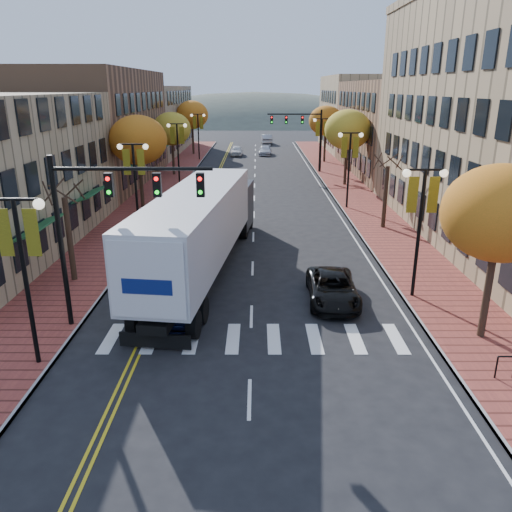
{
  "coord_description": "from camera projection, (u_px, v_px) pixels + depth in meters",
  "views": [
    {
      "loc": [
        0.23,
        -15.5,
        9.38
      ],
      "look_at": [
        0.2,
        5.62,
        2.2
      ],
      "focal_mm": 35.0,
      "sensor_mm": 36.0,
      "label": 1
    }
  ],
  "objects": [
    {
      "name": "tree_right_d",
      "position": [
        326.0,
        121.0,
        63.31
      ],
      "size": [
        4.35,
        4.35,
        7.0
      ],
      "color": "#382619",
      "rests_on": "sidewalk_right"
    },
    {
      "name": "tree_right_b",
      "position": [
        385.0,
        197.0,
        33.99
      ],
      "size": [
        0.28,
        0.28,
        4.2
      ],
      "color": "#382619",
      "rests_on": "sidewalk_right"
    },
    {
      "name": "ground",
      "position": [
        250.0,
        365.0,
        17.69
      ],
      "size": [
        200.0,
        200.0,
        0.0
      ],
      "primitive_type": "plane",
      "color": "black",
      "rests_on": "ground"
    },
    {
      "name": "tree_right_c",
      "position": [
        348.0,
        130.0,
        48.11
      ],
      "size": [
        4.48,
        4.48,
        7.21
      ],
      "color": "#382619",
      "rests_on": "sidewalk_right"
    },
    {
      "name": "tree_right_a",
      "position": [
        500.0,
        213.0,
        17.94
      ],
      "size": [
        4.16,
        4.16,
        6.69
      ],
      "color": "#382619",
      "rests_on": "sidewalk_right"
    },
    {
      "name": "tree_left_d",
      "position": [
        192.0,
        115.0,
        70.82
      ],
      "size": [
        4.61,
        4.61,
        7.42
      ],
      "color": "#382619",
      "rests_on": "sidewalk_left"
    },
    {
      "name": "traffic_mast_far",
      "position": [
        304.0,
        129.0,
        55.86
      ],
      "size": [
        6.1,
        0.34,
        7.0
      ],
      "color": "black",
      "rests_on": "ground"
    },
    {
      "name": "building_left_far",
      "position": [
        141.0,
        120.0,
        73.95
      ],
      "size": [
        12.0,
        26.0,
        9.5
      ],
      "primitive_type": "cube",
      "color": "#9E8966",
      "rests_on": "ground"
    },
    {
      "name": "sidewalk_right",
      "position": [
        347.0,
        188.0,
        48.42
      ],
      "size": [
        4.0,
        85.0,
        0.15
      ],
      "primitive_type": "cube",
      "color": "brown",
      "rests_on": "ground"
    },
    {
      "name": "car_far_white",
      "position": [
        237.0,
        151.0,
        71.38
      ],
      "size": [
        1.66,
        4.1,
        1.39
      ],
      "primitive_type": "imported",
      "rotation": [
        0.0,
        0.0,
        0.0
      ],
      "color": "silver",
      "rests_on": "ground"
    },
    {
      "name": "car_far_oncoming",
      "position": [
        266.0,
        139.0,
        85.63
      ],
      "size": [
        2.08,
        5.12,
        1.65
      ],
      "primitive_type": "imported",
      "rotation": [
        0.0,
        0.0,
        3.21
      ],
      "color": "#9999A0",
      "rests_on": "ground"
    },
    {
      "name": "traffic_mast_near",
      "position": [
        107.0,
        210.0,
        18.95
      ],
      "size": [
        6.1,
        0.35,
        7.0
      ],
      "color": "black",
      "rests_on": "ground"
    },
    {
      "name": "building_right_mid",
      "position": [
        420.0,
        128.0,
        55.82
      ],
      "size": [
        15.0,
        24.0,
        10.0
      ],
      "primitive_type": "cube",
      "color": "brown",
      "rests_on": "ground"
    },
    {
      "name": "lamp_left_d",
      "position": [
        198.0,
        128.0,
        65.56
      ],
      "size": [
        1.96,
        0.36,
        6.05
      ],
      "color": "black",
      "rests_on": "ground"
    },
    {
      "name": "lamp_right_b",
      "position": [
        350.0,
        155.0,
        39.02
      ],
      "size": [
        1.96,
        0.36,
        6.05
      ],
      "color": "black",
      "rests_on": "ground"
    },
    {
      "name": "black_suv",
      "position": [
        333.0,
        288.0,
        22.77
      ],
      "size": [
        2.33,
        4.8,
        1.32
      ],
      "primitive_type": "imported",
      "rotation": [
        0.0,
        0.0,
        -0.03
      ],
      "color": "black",
      "rests_on": "ground"
    },
    {
      "name": "lamp_left_c",
      "position": [
        178.0,
        142.0,
        48.51
      ],
      "size": [
        1.96,
        0.36,
        6.05
      ],
      "color": "black",
      "rests_on": "ground"
    },
    {
      "name": "lamp_left_b",
      "position": [
        135.0,
        172.0,
        31.47
      ],
      "size": [
        1.96,
        0.36,
        6.05
      ],
      "color": "black",
      "rests_on": "ground"
    },
    {
      "name": "building_left_mid",
      "position": [
        85.0,
        128.0,
        50.03
      ],
      "size": [
        12.0,
        24.0,
        11.0
      ],
      "primitive_type": "cube",
      "color": "brown",
      "rests_on": "ground"
    },
    {
      "name": "lamp_right_a",
      "position": [
        421.0,
        208.0,
        21.98
      ],
      "size": [
        1.96,
        0.36,
        6.05
      ],
      "color": "black",
      "rests_on": "ground"
    },
    {
      "name": "navy_sedan",
      "position": [
        180.0,
        295.0,
        21.55
      ],
      "size": [
        1.98,
        5.14,
        1.67
      ],
      "primitive_type": "imported",
      "rotation": [
        0.0,
        0.0,
        -0.04
      ],
      "color": "#0D1437",
      "rests_on": "ground"
    },
    {
      "name": "tree_left_c",
      "position": [
        172.0,
        129.0,
        53.95
      ],
      "size": [
        4.16,
        4.16,
        6.69
      ],
      "color": "#382619",
      "rests_on": "sidewalk_left"
    },
    {
      "name": "lamp_left_a",
      "position": [
        21.0,
        251.0,
        16.32
      ],
      "size": [
        1.96,
        0.36,
        6.05
      ],
      "color": "black",
      "rests_on": "ground"
    },
    {
      "name": "tree_left_a",
      "position": [
        70.0,
        239.0,
        24.56
      ],
      "size": [
        0.28,
        0.28,
        4.2
      ],
      "color": "#382619",
      "rests_on": "sidewalk_left"
    },
    {
      "name": "tree_left_b",
      "position": [
        138.0,
        140.0,
        38.68
      ],
      "size": [
        4.48,
        4.48,
        7.21
      ],
      "color": "#382619",
      "rests_on": "sidewalk_left"
    },
    {
      "name": "car_far_silver",
      "position": [
        265.0,
        151.0,
        72.14
      ],
      "size": [
        2.03,
        4.47,
        1.27
      ],
      "primitive_type": "imported",
      "rotation": [
        0.0,
        0.0,
        -0.06
      ],
      "color": "#B7B7C0",
      "rests_on": "ground"
    },
    {
      "name": "building_right_far",
      "position": [
        376.0,
        113.0,
        76.48
      ],
      "size": [
        15.0,
        20.0,
        11.0
      ],
      "primitive_type": "cube",
      "color": "#9E8966",
      "rests_on": "ground"
    },
    {
      "name": "lamp_right_c",
      "position": [
        321.0,
        134.0,
        56.06
      ],
      "size": [
        1.96,
        0.36,
        6.05
      ],
      "color": "black",
      "rests_on": "ground"
    },
    {
      "name": "sidewalk_left",
      "position": [
        162.0,
        188.0,
        48.45
      ],
      "size": [
        4.0,
        85.0,
        0.15
      ],
      "primitive_type": "cube",
      "color": "brown",
      "rests_on": "ground"
    },
    {
      "name": "semi_truck",
      "position": [
        204.0,
        223.0,
        25.89
      ],
      "size": [
        5.09,
        18.51,
        4.57
      ],
      "rotation": [
        0.0,
        0.0,
        -0.12
      ],
      "color": "black",
      "rests_on": "ground"
    }
  ]
}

